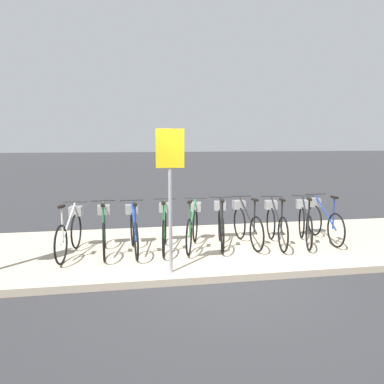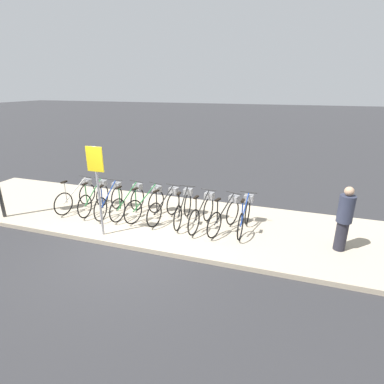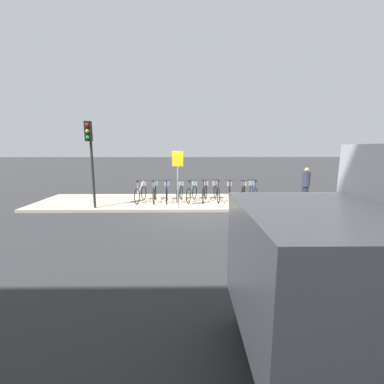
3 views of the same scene
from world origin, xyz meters
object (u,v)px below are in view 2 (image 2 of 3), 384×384
object	(u,v)px
parked_bicycle_1	(95,197)
parked_bicycle_8	(226,214)
parked_bicycle_4	(147,203)
parked_bicycle_7	(203,211)
parked_bicycle_2	(110,199)
parked_bicycle_5	(166,205)
pedestrian	(344,218)
parked_bicycle_6	(184,207)
parked_bicycle_0	(78,195)
sign_post	(97,177)
parked_bicycle_3	(130,200)
parked_bicycle_9	(245,214)

from	to	relation	value
parked_bicycle_1	parked_bicycle_8	world-z (taller)	same
parked_bicycle_4	parked_bicycle_7	distance (m)	1.70
parked_bicycle_2	parked_bicycle_4	xyz separation A→B (m)	(1.16, 0.10, 0.00)
parked_bicycle_5	pedestrian	distance (m)	4.53
parked_bicycle_5	parked_bicycle_6	size ratio (longest dim) A/B	0.99
parked_bicycle_0	parked_bicycle_8	xyz separation A→B (m)	(4.65, -0.00, 0.00)
parked_bicycle_4	sign_post	size ratio (longest dim) A/B	0.69
parked_bicycle_1	parked_bicycle_2	bearing A→B (deg)	-4.69
parked_bicycle_6	parked_bicycle_3	bearing A→B (deg)	-178.19
parked_bicycle_2	parked_bicycle_7	distance (m)	2.86
parked_bicycle_0	parked_bicycle_8	size ratio (longest dim) A/B	1.04
parked_bicycle_6	parked_bicycle_9	distance (m)	1.70
pedestrian	parked_bicycle_9	bearing A→B (deg)	171.70
parked_bicycle_1	pedestrian	bearing A→B (deg)	-1.92
parked_bicycle_0	parked_bicycle_9	bearing A→B (deg)	1.60
parked_bicycle_5	parked_bicycle_7	size ratio (longest dim) A/B	0.99
parked_bicycle_5	parked_bicycle_6	bearing A→B (deg)	2.21
parked_bicycle_7	parked_bicycle_8	xyz separation A→B (m)	(0.63, -0.01, 0.00)
parked_bicycle_3	parked_bicycle_5	world-z (taller)	same
parked_bicycle_7	pedestrian	size ratio (longest dim) A/B	1.05
parked_bicycle_2	sign_post	size ratio (longest dim) A/B	0.71
parked_bicycle_1	parked_bicycle_6	bearing A→B (deg)	1.81
parked_bicycle_0	pedestrian	bearing A→B (deg)	-1.45
parked_bicycle_1	parked_bicycle_3	world-z (taller)	same
parked_bicycle_7	parked_bicycle_3	bearing A→B (deg)	178.31
parked_bicycle_7	pedestrian	xyz separation A→B (m)	(3.38, -0.20, 0.37)
parked_bicycle_4	parked_bicycle_6	size ratio (longest dim) A/B	0.96
parked_bicycle_2	sign_post	bearing A→B (deg)	-66.28
parked_bicycle_8	parked_bicycle_5	bearing A→B (deg)	176.36
parked_bicycle_0	parked_bicycle_6	xyz separation A→B (m)	(3.43, 0.13, 0.00)
parked_bicycle_1	sign_post	bearing A→B (deg)	-49.90
parked_bicycle_9	parked_bicycle_3	bearing A→B (deg)	-178.86
parked_bicycle_3	parked_bicycle_7	distance (m)	2.26
parked_bicycle_0	parked_bicycle_7	distance (m)	4.02
parked_bicycle_0	parked_bicycle_4	xyz separation A→B (m)	(2.32, 0.09, 0.00)
parked_bicycle_3	parked_bicycle_6	distance (m)	1.68
parked_bicycle_5	parked_bicycle_1	bearing A→B (deg)	-178.29
parked_bicycle_6	parked_bicycle_9	world-z (taller)	same
parked_bicycle_2	parked_bicycle_4	world-z (taller)	same
parked_bicycle_3	parked_bicycle_8	size ratio (longest dim) A/B	1.04
parked_bicycle_4	parked_bicycle_2	bearing A→B (deg)	-175.31
parked_bicycle_0	parked_bicycle_7	world-z (taller)	same
parked_bicycle_4	parked_bicycle_8	distance (m)	2.33
parked_bicycle_2	parked_bicycle_4	size ratio (longest dim) A/B	1.04
parked_bicycle_2	parked_bicycle_8	bearing A→B (deg)	0.04
parked_bicycle_1	sign_post	size ratio (longest dim) A/B	0.71
parked_bicycle_6	sign_post	distance (m)	2.49
parked_bicycle_2	sign_post	world-z (taller)	sign_post
parked_bicycle_2	parked_bicycle_6	size ratio (longest dim) A/B	1.00
parked_bicycle_2	pedestrian	size ratio (longest dim) A/B	1.05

